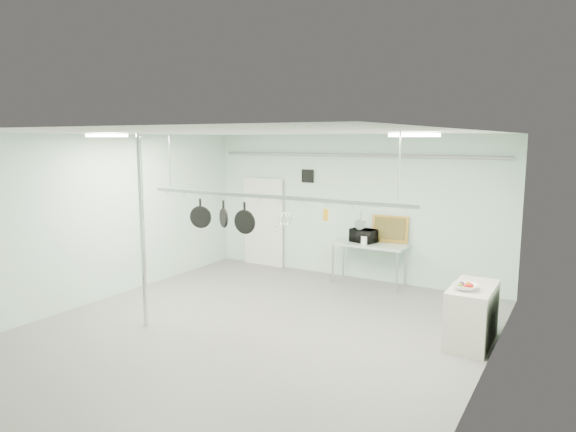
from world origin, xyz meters
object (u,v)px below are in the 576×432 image
Objects in this scene: prep_table at (369,247)px; skillet_left at (200,214)px; microwave at (364,236)px; skillet_mid at (224,214)px; chrome_pole at (142,232)px; fruit_bowl at (465,287)px; pot_rack at (270,195)px; coffee_canister at (365,240)px; skillet_right at (245,218)px; side_cabinet at (472,315)px.

prep_table is 3.90m from skillet_left.
skillet_mid is at bearing 83.42° from microwave.
chrome_pole is 8.97× the size of fruit_bowl.
chrome_pole is 2.00× the size of prep_table.
skillet_left and skillet_mid have the same top height.
pot_rack is (-0.40, -3.30, 1.40)m from prep_table.
pot_rack is at bearing 32.87° from skillet_mid.
chrome_pole is at bearing -119.16° from coffee_canister.
microwave is 1.13× the size of skillet_mid.
pot_rack reaches higher than skillet_left.
skillet_mid is at bearing 177.32° from skillet_right.
prep_table is 4.49× the size of fruit_bowl.
pot_rack reaches higher than skillet_right.
skillet_mid is at bearing -111.82° from prep_table.
chrome_pole is at bearing -137.63° from skillet_left.
microwave is (0.26, 3.33, -1.18)m from pot_rack.
side_cabinet is 6.58× the size of coffee_canister.
fruit_bowl is at bearing 45.46° from skillet_mid.
skillet_mid reaches higher than fruit_bowl.
fruit_bowl is at bearing -105.65° from side_cabinet.
pot_rack is 3.39m from coffee_canister.
fruit_bowl is at bearing 149.54° from microwave.
prep_table is 3.44× the size of skillet_mid.
skillet_left reaches higher than microwave.
side_cabinet is at bearing 20.45° from pot_rack.
coffee_canister reaches higher than prep_table.
prep_table is 0.33× the size of pot_rack.
chrome_pole reaches higher than side_cabinet.
skillet_right is (-3.44, -1.10, 1.37)m from side_cabinet.
coffee_canister is at bearing -105.71° from prep_table.
fruit_bowl is (2.48, -2.45, 0.11)m from prep_table.
chrome_pole is 0.67× the size of pot_rack.
coffee_canister reaches higher than side_cabinet.
microwave is 1.01× the size of skillet_left.
pot_rack is 9.12× the size of microwave.
side_cabinet is 2.30× the size of skillet_left.
pot_rack is 1.00m from skillet_mid.
chrome_pole is 1.04m from skillet_left.
skillet_right is (1.41, 0.90, 0.22)m from chrome_pole.
prep_table is 3.61m from pot_rack.
prep_table is at bearing 72.26° from skillet_right.
skillet_left is at bearing -118.94° from prep_table.
prep_table is (2.30, 4.20, -0.77)m from chrome_pole.
fruit_bowl reaches higher than prep_table.
skillet_right reaches higher than fruit_bowl.
pot_rack is (1.90, 0.90, 0.63)m from chrome_pole.
chrome_pole is 5.13m from fruit_bowl.
skillet_mid is (0.98, 0.90, 0.25)m from chrome_pole.
pot_rack is at bearing -163.58° from fruit_bowl.
prep_table is at bearing 61.29° from chrome_pole.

